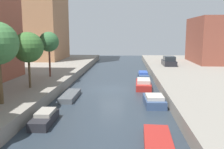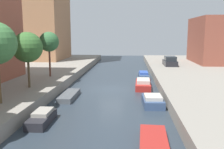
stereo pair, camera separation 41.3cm
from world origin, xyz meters
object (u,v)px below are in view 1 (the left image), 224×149
street_tree_3 (49,42)px  moored_boat_left_1 (44,118)px  moored_boat_right_2 (154,101)px  low_block_right (223,40)px  street_tree_2 (28,47)px  moored_boat_right_3 (143,84)px  moored_boat_left_2 (70,96)px  moored_boat_right_1 (158,140)px  moored_boat_right_4 (143,75)px  parked_car (169,62)px

street_tree_3 → moored_boat_left_1: bearing=-74.4°
moored_boat_right_2 → moored_boat_left_1: bearing=-148.0°
low_block_right → moored_boat_left_1: 36.26m
moored_boat_left_1 → street_tree_3: bearing=105.6°
street_tree_2 → moored_boat_right_2: street_tree_2 is taller
moored_boat_right_3 → moored_boat_left_2: bearing=-145.1°
moored_boat_right_1 → street_tree_2: bearing=139.3°
street_tree_3 → moored_boat_right_4: size_ratio=1.26×
parked_car → moored_boat_right_1: parked_car is taller
street_tree_2 → moored_boat_right_2: (11.31, -1.65, -4.33)m
low_block_right → street_tree_2: size_ratio=2.23×
moored_boat_left_1 → street_tree_2: bearing=118.4°
moored_boat_right_2 → moored_boat_left_2: bearing=166.8°
parked_car → moored_boat_left_1: size_ratio=1.33×
street_tree_2 → moored_boat_left_1: bearing=-61.6°
moored_boat_right_1 → moored_boat_right_4: bearing=88.7°
low_block_right → moored_boat_right_4: 18.21m
street_tree_3 → moored_boat_right_3: street_tree_3 is taller
street_tree_2 → parked_car: street_tree_2 is taller
moored_boat_right_2 → street_tree_3: bearing=145.7°
parked_car → moored_boat_right_1: size_ratio=1.19×
moored_boat_left_1 → moored_boat_left_2: size_ratio=0.75×
street_tree_3 → moored_boat_right_1: (10.71, -15.26, -4.78)m
moored_boat_right_2 → moored_boat_right_4: (-0.12, 13.23, -0.04)m
moored_boat_right_4 → low_block_right: bearing=36.5°
low_block_right → moored_boat_left_2: size_ratio=2.69×
moored_boat_right_3 → low_block_right: bearing=49.4°
parked_car → moored_boat_right_3: parked_car is taller
low_block_right → moored_boat_left_2: 31.17m
street_tree_3 → moored_boat_right_4: 13.32m
parked_car → moored_boat_left_2: (-11.86, -17.28, -1.37)m
street_tree_2 → moored_boat_left_2: size_ratio=1.21×
parked_car → moored_boat_right_2: parked_car is taller
moored_boat_right_1 → moored_boat_right_4: size_ratio=0.86×
moored_boat_left_2 → moored_boat_right_1: (6.99, -9.33, -0.00)m
low_block_right → street_tree_3: size_ratio=2.21×
moored_boat_left_2 → street_tree_2: bearing=-178.0°
moored_boat_left_2 → moored_boat_right_4: moored_boat_right_4 is taller
moored_boat_left_2 → parked_car: bearing=55.5°
moored_boat_left_1 → moored_boat_right_2: (7.79, 4.86, 0.04)m
low_block_right → moored_boat_right_2: size_ratio=3.37×
moored_boat_right_2 → street_tree_2: bearing=171.7°
moored_boat_right_3 → moored_boat_right_1: bearing=-90.4°
moored_boat_left_1 → moored_boat_right_3: (7.31, 11.60, 0.07)m
moored_boat_right_4 → moored_boat_right_1: bearing=-91.3°
street_tree_3 → moored_boat_left_1: size_ratio=1.64×
moored_boat_right_2 → moored_boat_right_3: 6.75m
moored_boat_right_2 → moored_boat_right_3: size_ratio=0.75×
moored_boat_left_1 → moored_boat_right_3: size_ratio=0.70×
street_tree_3 → parked_car: size_ratio=1.23×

